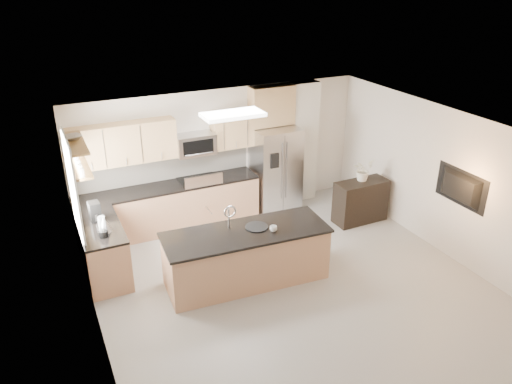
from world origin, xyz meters
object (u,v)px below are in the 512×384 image
kettle (104,224)px  blender (102,228)px  microwave (195,144)px  bowl (73,137)px  television (457,188)px  range (200,201)px  refrigerator (275,169)px  cup (273,229)px  island (246,256)px  platter (257,227)px  coffee_maker (95,212)px  flower_vase (363,165)px  credenza (361,201)px

kettle → blender: bearing=-106.3°
microwave → bowl: size_ratio=2.21×
television → range: bearing=48.4°
microwave → refrigerator: (1.66, -0.17, -0.74)m
cup → bowl: bearing=148.7°
island → platter: (0.21, 0.04, 0.47)m
blender → coffee_maker: 0.61m
platter → flower_vase: (2.78, 0.99, 0.26)m
blender → coffee_maker: bearing=91.9°
island → bowl: bearing=151.3°
bowl → coffee_maker: bearing=-7.9°
platter → television: bearing=-15.3°
microwave → coffee_maker: microwave is taller
television → blender: bearing=73.5°
refrigerator → island: size_ratio=0.66×
blender → television: size_ratio=0.32×
range → bowl: bearing=-159.6°
island → television: bearing=-10.1°
range → coffee_maker: (-2.09, -0.86, 0.60)m
range → platter: (0.21, -2.22, 0.46)m
island → range: bearing=93.7°
flower_vase → coffee_maker: bearing=175.8°
bowl → kettle: bearing=-64.1°
credenza → range: bearing=155.0°
refrigerator → range: bearing=178.4°
island → coffee_maker: size_ratio=8.39×
range → credenza: range is taller
island → credenza: bearing=21.6°
coffee_maker → television: bearing=-22.0°
microwave → credenza: (2.95, -1.43, -1.20)m
range → bowl: 3.07m
television → flower_vase: bearing=15.3°
range → coffee_maker: size_ratio=3.52×
refrigerator → flower_vase: bearing=-41.6°
range → kettle: (-2.02, -1.30, 0.57)m
credenza → cup: (-2.56, -1.14, 0.53)m
microwave → kettle: size_ratio=2.65×
island → television: (3.51, -0.86, 0.89)m
range → flower_vase: bearing=-22.3°
refrigerator → island: 2.80m
credenza → flower_vase: (0.04, 0.07, 0.76)m
refrigerator → flower_vase: refrigerator is taller
island → coffee_maker: 2.59m
platter → coffee_maker: coffee_maker is taller
credenza → refrigerator: bearing=134.7°
range → kettle: kettle is taller
kettle → television: television is taller
blender → flower_vase: size_ratio=0.52×
microwave → cup: 2.68m
microwave → island: microwave is taller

